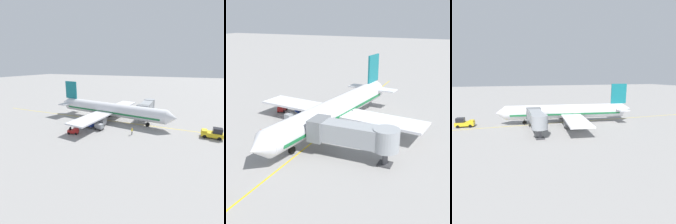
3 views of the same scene
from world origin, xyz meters
The scene contains 10 objects.
ground_plane centered at (0.00, 0.00, 0.00)m, with size 400.00×400.00×0.00m, color gray.
gate_lead_in_line centered at (0.00, 0.00, 0.00)m, with size 0.24×80.00×0.01m, color gold.
parked_airliner centered at (-0.70, -0.19, 3.19)m, with size 30.42×37.33×10.63m.
jet_bridge centered at (-7.32, 9.08, 3.45)m, with size 12.11×3.50×4.98m.
pushback_tractor centered at (2.57, 26.07, 1.10)m, with size 2.44×4.52×2.40m.
baggage_tug_lead centered at (12.52, -3.94, 0.71)m, with size 1.75×2.70×1.62m.
baggage_cart_front centered at (7.77, 0.40, 0.95)m, with size 1.79×2.98×1.58m.
baggage_cart_second_in_train centered at (7.33, -2.47, 0.95)m, with size 1.79×2.98×1.58m.
baggage_cart_third_in_train centered at (7.20, -5.19, 0.95)m, with size 1.79×2.98×1.58m.
ground_crew_wing_walker centered at (7.64, 8.93, 0.95)m, with size 0.73×0.26×1.69m.
Camera 3 is at (-49.05, 14.81, 12.82)m, focal length 30.26 mm.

